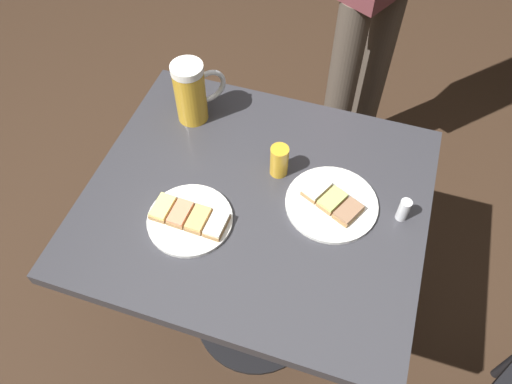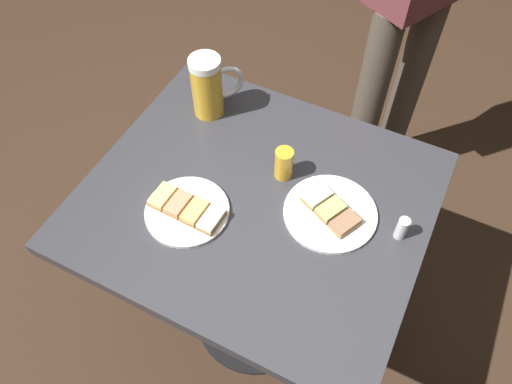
{
  "view_description": "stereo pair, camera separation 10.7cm",
  "coord_description": "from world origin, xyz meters",
  "px_view_note": "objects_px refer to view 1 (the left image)",
  "views": [
    {
      "loc": [
        0.68,
        0.22,
        1.75
      ],
      "look_at": [
        0.0,
        0.0,
        0.77
      ],
      "focal_mm": 34.87,
      "sensor_mm": 36.0,
      "label": 1
    },
    {
      "loc": [
        0.64,
        0.32,
        1.75
      ],
      "look_at": [
        0.0,
        0.0,
        0.77
      ],
      "focal_mm": 34.87,
      "sensor_mm": 36.0,
      "label": 2
    }
  ],
  "objects_px": {
    "salt_shaker": "(404,210)",
    "beer_mug": "(192,92)",
    "plate_near": "(190,218)",
    "plate_far": "(332,203)",
    "beer_glass_small": "(279,161)"
  },
  "relations": [
    {
      "from": "salt_shaker",
      "to": "beer_mug",
      "type": "bearing_deg",
      "value": -105.2
    },
    {
      "from": "plate_near",
      "to": "beer_mug",
      "type": "relative_size",
      "value": 1.14
    },
    {
      "from": "plate_far",
      "to": "beer_glass_small",
      "type": "height_order",
      "value": "beer_glass_small"
    },
    {
      "from": "plate_far",
      "to": "salt_shaker",
      "type": "bearing_deg",
      "value": 95.54
    },
    {
      "from": "plate_near",
      "to": "salt_shaker",
      "type": "height_order",
      "value": "salt_shaker"
    },
    {
      "from": "beer_mug",
      "to": "beer_glass_small",
      "type": "xyz_separation_m",
      "value": [
        0.12,
        0.28,
        -0.05
      ]
    },
    {
      "from": "beer_mug",
      "to": "beer_glass_small",
      "type": "bearing_deg",
      "value": 66.85
    },
    {
      "from": "plate_near",
      "to": "beer_mug",
      "type": "bearing_deg",
      "value": -159.79
    },
    {
      "from": "plate_near",
      "to": "beer_mug",
      "type": "height_order",
      "value": "beer_mug"
    },
    {
      "from": "plate_far",
      "to": "beer_mug",
      "type": "distance_m",
      "value": 0.47
    },
    {
      "from": "beer_glass_small",
      "to": "salt_shaker",
      "type": "relative_size",
      "value": 1.38
    },
    {
      "from": "plate_far",
      "to": "beer_mug",
      "type": "relative_size",
      "value": 1.26
    },
    {
      "from": "plate_far",
      "to": "salt_shaker",
      "type": "relative_size",
      "value": 3.54
    },
    {
      "from": "plate_far",
      "to": "beer_glass_small",
      "type": "distance_m",
      "value": 0.17
    },
    {
      "from": "beer_mug",
      "to": "salt_shaker",
      "type": "relative_size",
      "value": 2.82
    }
  ]
}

